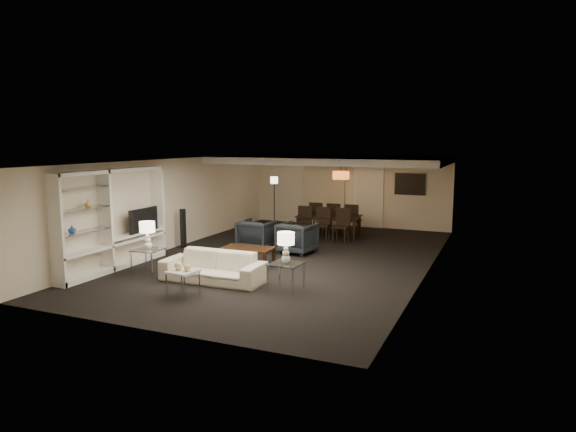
# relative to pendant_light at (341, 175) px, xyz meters

# --- Properties ---
(floor) EXTENTS (11.00, 11.00, 0.00)m
(floor) POSITION_rel_pendant_light_xyz_m (-0.30, -3.50, -1.92)
(floor) COLOR black
(floor) RESTS_ON ground
(ceiling) EXTENTS (7.00, 11.00, 0.02)m
(ceiling) POSITION_rel_pendant_light_xyz_m (-0.30, -3.50, 0.58)
(ceiling) COLOR silver
(ceiling) RESTS_ON ground
(wall_back) EXTENTS (7.00, 0.02, 2.50)m
(wall_back) POSITION_rel_pendant_light_xyz_m (-0.30, 2.00, -0.67)
(wall_back) COLOR beige
(wall_back) RESTS_ON ground
(wall_front) EXTENTS (7.00, 0.02, 2.50)m
(wall_front) POSITION_rel_pendant_light_xyz_m (-0.30, -9.00, -0.67)
(wall_front) COLOR beige
(wall_front) RESTS_ON ground
(wall_left) EXTENTS (0.02, 11.00, 2.50)m
(wall_left) POSITION_rel_pendant_light_xyz_m (-3.80, -3.50, -0.67)
(wall_left) COLOR beige
(wall_left) RESTS_ON ground
(wall_right) EXTENTS (0.02, 11.00, 2.50)m
(wall_right) POSITION_rel_pendant_light_xyz_m (3.20, -3.50, -0.67)
(wall_right) COLOR beige
(wall_right) RESTS_ON ground
(ceiling_soffit) EXTENTS (7.00, 4.00, 0.20)m
(ceiling_soffit) POSITION_rel_pendant_light_xyz_m (-0.30, 0.00, 0.48)
(ceiling_soffit) COLOR silver
(ceiling_soffit) RESTS_ON ceiling
(curtains) EXTENTS (1.50, 0.12, 2.40)m
(curtains) POSITION_rel_pendant_light_xyz_m (-1.20, 1.92, -0.72)
(curtains) COLOR beige
(curtains) RESTS_ON wall_back
(door) EXTENTS (0.90, 0.05, 2.10)m
(door) POSITION_rel_pendant_light_xyz_m (0.40, 1.97, -0.87)
(door) COLOR silver
(door) RESTS_ON wall_back
(painting) EXTENTS (0.95, 0.04, 0.65)m
(painting) POSITION_rel_pendant_light_xyz_m (1.80, 1.96, -0.37)
(painting) COLOR #142D38
(painting) RESTS_ON wall_back
(media_unit) EXTENTS (0.38, 3.40, 2.35)m
(media_unit) POSITION_rel_pendant_light_xyz_m (-3.61, -6.10, -0.74)
(media_unit) COLOR white
(media_unit) RESTS_ON wall_left
(pendant_light) EXTENTS (0.52, 0.52, 0.24)m
(pendant_light) POSITION_rel_pendant_light_xyz_m (0.00, 0.00, 0.00)
(pendant_light) COLOR #D8591E
(pendant_light) RESTS_ON ceiling_soffit
(sofa) EXTENTS (2.24, 0.91, 0.65)m
(sofa) POSITION_rel_pendant_light_xyz_m (-0.92, -6.14, -1.60)
(sofa) COLOR beige
(sofa) RESTS_ON floor
(coffee_table) EXTENTS (1.26, 0.79, 0.44)m
(coffee_table) POSITION_rel_pendant_light_xyz_m (-0.92, -4.54, -1.70)
(coffee_table) COLOR black
(coffee_table) RESTS_ON floor
(armchair_left) EXTENTS (0.90, 0.93, 0.83)m
(armchair_left) POSITION_rel_pendant_light_xyz_m (-1.52, -2.84, -1.51)
(armchair_left) COLOR black
(armchair_left) RESTS_ON floor
(armchair_right) EXTENTS (0.99, 1.01, 0.83)m
(armchair_right) POSITION_rel_pendant_light_xyz_m (-0.32, -2.84, -1.51)
(armchair_right) COLOR black
(armchair_right) RESTS_ON floor
(side_table_left) EXTENTS (0.64, 0.64, 0.57)m
(side_table_left) POSITION_rel_pendant_light_xyz_m (-2.62, -6.14, -1.64)
(side_table_left) COLOR white
(side_table_left) RESTS_ON floor
(side_table_right) EXTENTS (0.63, 0.63, 0.57)m
(side_table_right) POSITION_rel_pendant_light_xyz_m (0.78, -6.14, -1.64)
(side_table_right) COLOR white
(side_table_right) RESTS_ON floor
(table_lamp_left) EXTENTS (0.38, 0.38, 0.63)m
(table_lamp_left) POSITION_rel_pendant_light_xyz_m (-2.62, -6.14, -1.04)
(table_lamp_left) COLOR white
(table_lamp_left) RESTS_ON side_table_left
(table_lamp_right) EXTENTS (0.36, 0.36, 0.63)m
(table_lamp_right) POSITION_rel_pendant_light_xyz_m (0.78, -6.14, -1.04)
(table_lamp_right) COLOR beige
(table_lamp_right) RESTS_ON side_table_right
(marble_table) EXTENTS (0.55, 0.55, 0.51)m
(marble_table) POSITION_rel_pendant_light_xyz_m (-0.92, -7.24, -1.67)
(marble_table) COLOR white
(marble_table) RESTS_ON floor
(gold_gourd_a) EXTENTS (0.16, 0.16, 0.16)m
(gold_gourd_a) POSITION_rel_pendant_light_xyz_m (-1.02, -7.24, -1.33)
(gold_gourd_a) COLOR #EEC57E
(gold_gourd_a) RESTS_ON marble_table
(gold_gourd_b) EXTENTS (0.14, 0.14, 0.14)m
(gold_gourd_b) POSITION_rel_pendant_light_xyz_m (-0.82, -7.24, -1.34)
(gold_gourd_b) COLOR #D6BB71
(gold_gourd_b) RESTS_ON marble_table
(television) EXTENTS (1.03, 0.13, 0.59)m
(television) POSITION_rel_pendant_light_xyz_m (-3.58, -5.20, -0.87)
(television) COLOR black
(television) RESTS_ON media_unit
(vase_blue) EXTENTS (0.17, 0.17, 0.18)m
(vase_blue) POSITION_rel_pendant_light_xyz_m (-3.61, -7.35, -0.77)
(vase_blue) COLOR #244A9F
(vase_blue) RESTS_ON media_unit
(vase_amber) EXTENTS (0.16, 0.16, 0.17)m
(vase_amber) POSITION_rel_pendant_light_xyz_m (-3.61, -6.85, -0.28)
(vase_amber) COLOR gold
(vase_amber) RESTS_ON media_unit
(floor_speaker) EXTENTS (0.13, 0.13, 1.11)m
(floor_speaker) POSITION_rel_pendant_light_xyz_m (-3.50, -3.49, -1.36)
(floor_speaker) COLOR black
(floor_speaker) RESTS_ON floor
(dining_table) EXTENTS (2.03, 1.25, 0.68)m
(dining_table) POSITION_rel_pendant_light_xyz_m (-0.26, -0.38, -1.58)
(dining_table) COLOR black
(dining_table) RESTS_ON floor
(chair_nl) EXTENTS (0.50, 0.50, 1.01)m
(chair_nl) POSITION_rel_pendant_light_xyz_m (-0.86, -1.03, -1.41)
(chair_nl) COLOR black
(chair_nl) RESTS_ON floor
(chair_nm) EXTENTS (0.51, 0.51, 1.01)m
(chair_nm) POSITION_rel_pendant_light_xyz_m (-0.26, -1.03, -1.41)
(chair_nm) COLOR black
(chair_nm) RESTS_ON floor
(chair_nr) EXTENTS (0.47, 0.47, 1.01)m
(chair_nr) POSITION_rel_pendant_light_xyz_m (0.34, -1.03, -1.41)
(chair_nr) COLOR black
(chair_nr) RESTS_ON floor
(chair_fl) EXTENTS (0.49, 0.49, 1.01)m
(chair_fl) POSITION_rel_pendant_light_xyz_m (-0.86, 0.27, -1.41)
(chair_fl) COLOR black
(chair_fl) RESTS_ON floor
(chair_fm) EXTENTS (0.49, 0.49, 1.01)m
(chair_fm) POSITION_rel_pendant_light_xyz_m (-0.26, 0.27, -1.41)
(chair_fm) COLOR black
(chair_fm) RESTS_ON floor
(chair_fr) EXTENTS (0.48, 0.48, 1.01)m
(chair_fr) POSITION_rel_pendant_light_xyz_m (0.34, 0.27, -1.41)
(chair_fr) COLOR black
(chair_fr) RESTS_ON floor
(floor_lamp) EXTENTS (0.31, 0.31, 1.77)m
(floor_lamp) POSITION_rel_pendant_light_xyz_m (-2.56, 0.59, -1.04)
(floor_lamp) COLOR black
(floor_lamp) RESTS_ON floor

